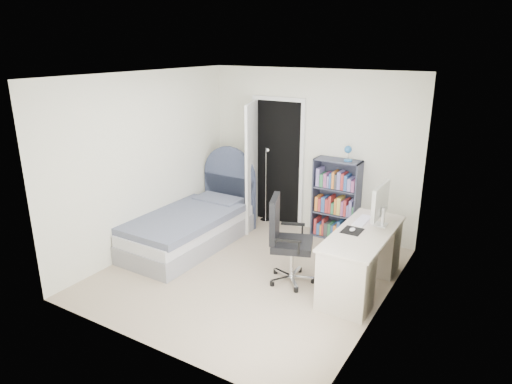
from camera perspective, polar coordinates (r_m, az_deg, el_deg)
The scene contains 8 objects.
room_shell at distance 5.56m, azimuth -0.93°, elevation 1.42°, with size 3.50×3.70×2.60m.
door at distance 7.24m, azimuth 0.63°, elevation 3.61°, with size 0.92×0.79×2.06m.
bed at distance 6.80m, azimuth -7.89°, elevation -4.12°, with size 1.03×2.12×1.30m.
nightstand at distance 7.71m, azimuth -2.46°, elevation -0.20°, with size 0.44×0.44×0.64m.
floor_lamp at distance 7.51m, azimuth 1.31°, elevation 0.04°, with size 0.18×0.18×1.26m.
bookcase at distance 6.96m, azimuth 10.04°, elevation -1.30°, with size 0.69×0.29×1.46m.
desk at distance 5.66m, azimuth 13.13°, elevation -7.93°, with size 0.61×1.53×1.25m.
office_chair at distance 5.60m, azimuth 3.65°, elevation -5.51°, with size 0.63×0.64×1.10m.
Camera 1 is at (2.82, -4.51, 2.85)m, focal length 32.00 mm.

